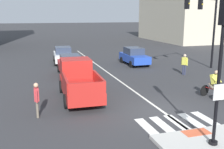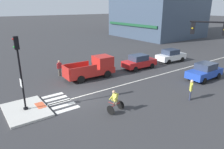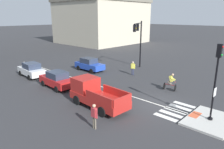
{
  "view_description": "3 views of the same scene",
  "coord_description": "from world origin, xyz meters",
  "px_view_note": "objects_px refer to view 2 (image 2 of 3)",
  "views": [
    {
      "loc": [
        -6.15,
        -11.37,
        4.73
      ],
      "look_at": [
        -1.44,
        3.74,
        1.18
      ],
      "focal_mm": 42.92,
      "sensor_mm": 36.0,
      "label": 1
    },
    {
      "loc": [
        14.08,
        -6.69,
        7.03
      ],
      "look_at": [
        -1.11,
        4.29,
        0.8
      ],
      "focal_mm": 33.27,
      "sensor_mm": 36.0,
      "label": 2
    },
    {
      "loc": [
        -13.87,
        -7.89,
        6.87
      ],
      "look_at": [
        -0.88,
        4.27,
        1.9
      ],
      "focal_mm": 33.73,
      "sensor_mm": 36.0,
      "label": 3
    }
  ],
  "objects_px": {
    "signal_pole": "(20,67)",
    "car_white_westbound_distant": "(171,56)",
    "cyclist": "(115,101)",
    "pedestrian_waiting_far_side": "(191,88)",
    "pedestrian_at_curb_left": "(59,67)",
    "pickup_truck_red_westbound_near": "(93,68)",
    "car_red_westbound_far": "(139,62)",
    "car_blue_eastbound_far": "(205,71)"
  },
  "relations": [
    {
      "from": "car_red_westbound_far",
      "to": "pedestrian_at_curb_left",
      "type": "xyz_separation_m",
      "value": [
        -2.87,
        -8.62,
        0.17
      ]
    },
    {
      "from": "pickup_truck_red_westbound_near",
      "to": "pedestrian_waiting_far_side",
      "type": "relative_size",
      "value": 3.1
    },
    {
      "from": "car_white_westbound_distant",
      "to": "pedestrian_at_curb_left",
      "type": "relative_size",
      "value": 2.51
    },
    {
      "from": "signal_pole",
      "to": "car_red_westbound_far",
      "type": "relative_size",
      "value": 1.22
    },
    {
      "from": "car_white_westbound_distant",
      "to": "pedestrian_waiting_far_side",
      "type": "bearing_deg",
      "value": -43.79
    },
    {
      "from": "signal_pole",
      "to": "pedestrian_waiting_far_side",
      "type": "bearing_deg",
      "value": 62.75
    },
    {
      "from": "pedestrian_at_curb_left",
      "to": "signal_pole",
      "type": "bearing_deg",
      "value": -39.96
    },
    {
      "from": "signal_pole",
      "to": "car_white_westbound_distant",
      "type": "bearing_deg",
      "value": 98.79
    },
    {
      "from": "cyclist",
      "to": "pedestrian_at_curb_left",
      "type": "height_order",
      "value": "cyclist"
    },
    {
      "from": "car_blue_eastbound_far",
      "to": "pedestrian_at_curb_left",
      "type": "distance_m",
      "value": 14.79
    },
    {
      "from": "car_blue_eastbound_far",
      "to": "pickup_truck_red_westbound_near",
      "type": "relative_size",
      "value": 0.79
    },
    {
      "from": "pedestrian_waiting_far_side",
      "to": "car_red_westbound_far",
      "type": "bearing_deg",
      "value": 162.88
    },
    {
      "from": "cyclist",
      "to": "pedestrian_waiting_far_side",
      "type": "distance_m",
      "value": 6.23
    },
    {
      "from": "car_blue_eastbound_far",
      "to": "pedestrian_waiting_far_side",
      "type": "relative_size",
      "value": 2.46
    },
    {
      "from": "cyclist",
      "to": "pedestrian_waiting_far_side",
      "type": "xyz_separation_m",
      "value": [
        1.84,
        5.95,
        0.11
      ]
    },
    {
      "from": "car_white_westbound_distant",
      "to": "pickup_truck_red_westbound_near",
      "type": "bearing_deg",
      "value": -92.7
    },
    {
      "from": "pickup_truck_red_westbound_near",
      "to": "car_red_westbound_far",
      "type": "bearing_deg",
      "value": 86.02
    },
    {
      "from": "signal_pole",
      "to": "pedestrian_at_curb_left",
      "type": "distance_m",
      "value": 8.08
    },
    {
      "from": "pedestrian_waiting_far_side",
      "to": "car_white_westbound_distant",
      "type": "bearing_deg",
      "value": 136.21
    },
    {
      "from": "signal_pole",
      "to": "car_blue_eastbound_far",
      "type": "height_order",
      "value": "signal_pole"
    },
    {
      "from": "car_white_westbound_distant",
      "to": "pedestrian_at_curb_left",
      "type": "height_order",
      "value": "pedestrian_at_curb_left"
    },
    {
      "from": "car_white_westbound_distant",
      "to": "car_blue_eastbound_far",
      "type": "bearing_deg",
      "value": -23.4
    },
    {
      "from": "cyclist",
      "to": "pedestrian_waiting_far_side",
      "type": "bearing_deg",
      "value": 72.82
    },
    {
      "from": "signal_pole",
      "to": "cyclist",
      "type": "bearing_deg",
      "value": 52.72
    },
    {
      "from": "pedestrian_waiting_far_side",
      "to": "pedestrian_at_curb_left",
      "type": "bearing_deg",
      "value": -152.88
    },
    {
      "from": "signal_pole",
      "to": "cyclist",
      "type": "height_order",
      "value": "signal_pole"
    },
    {
      "from": "car_red_westbound_far",
      "to": "cyclist",
      "type": "bearing_deg",
      "value": -51.45
    },
    {
      "from": "signal_pole",
      "to": "pickup_truck_red_westbound_near",
      "type": "xyz_separation_m",
      "value": [
        -3.5,
        7.65,
        -2.22
      ]
    },
    {
      "from": "signal_pole",
      "to": "pedestrian_waiting_far_side",
      "type": "xyz_separation_m",
      "value": [
        5.63,
        10.92,
        -2.22
      ]
    },
    {
      "from": "car_white_westbound_distant",
      "to": "signal_pole",
      "type": "bearing_deg",
      "value": -81.21
    },
    {
      "from": "pedestrian_at_curb_left",
      "to": "pickup_truck_red_westbound_near",
      "type": "bearing_deg",
      "value": 47.28
    },
    {
      "from": "pickup_truck_red_westbound_near",
      "to": "cyclist",
      "type": "xyz_separation_m",
      "value": [
        7.29,
        -2.67,
        -0.11
      ]
    },
    {
      "from": "car_red_westbound_far",
      "to": "pickup_truck_red_westbound_near",
      "type": "xyz_separation_m",
      "value": [
        -0.42,
        -5.96,
        0.17
      ]
    },
    {
      "from": "pickup_truck_red_westbound_near",
      "to": "pedestrian_at_curb_left",
      "type": "distance_m",
      "value": 3.61
    },
    {
      "from": "signal_pole",
      "to": "cyclist",
      "type": "relative_size",
      "value": 3.02
    },
    {
      "from": "pickup_truck_red_westbound_near",
      "to": "cyclist",
      "type": "bearing_deg",
      "value": -20.1
    },
    {
      "from": "signal_pole",
      "to": "car_white_westbound_distant",
      "type": "distance_m",
      "value": 19.53
    },
    {
      "from": "car_white_westbound_distant",
      "to": "cyclist",
      "type": "distance_m",
      "value": 15.7
    },
    {
      "from": "cyclist",
      "to": "car_red_westbound_far",
      "type": "bearing_deg",
      "value": 128.55
    },
    {
      "from": "cyclist",
      "to": "pedestrian_waiting_far_side",
      "type": "relative_size",
      "value": 1.01
    },
    {
      "from": "pickup_truck_red_westbound_near",
      "to": "pedestrian_waiting_far_side",
      "type": "bearing_deg",
      "value": 19.75
    },
    {
      "from": "car_white_westbound_distant",
      "to": "pickup_truck_red_westbound_near",
      "type": "relative_size",
      "value": 0.81
    }
  ]
}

